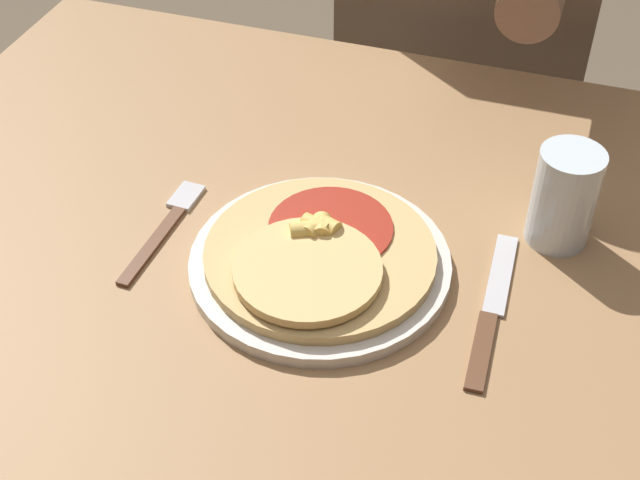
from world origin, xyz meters
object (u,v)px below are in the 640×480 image
Objects in this scene: dining_table at (269,350)px; fork at (167,224)px; knife at (491,310)px; drinking_glass at (564,197)px; plate at (320,263)px; pizza at (318,255)px.

fork is at bearing 159.41° from dining_table.
knife is 1.97× the size of drinking_glass.
dining_table is 5.90× the size of fork.
dining_table is at bearing -139.77° from plate.
plate is at bearing -3.46° from fork.
dining_table is at bearing -143.68° from pizza.
drinking_glass reaches higher than pizza.
knife is 0.15m from drinking_glass.
knife is at bearing -109.08° from drinking_glass.
pizza reaches higher than dining_table.
fork is (-0.13, 0.05, 0.11)m from dining_table.
pizza is 0.18m from fork.
pizza is at bearing 36.32° from dining_table.
drinking_glass is at bearing 30.12° from pizza.
drinking_glass is (0.23, 0.13, 0.05)m from plate.
fork reaches higher than dining_table.
dining_table is 0.13m from plate.
pizza is (0.05, 0.03, 0.13)m from dining_table.
dining_table is at bearing -20.59° from fork.
drinking_glass is (0.41, 0.12, 0.05)m from fork.
plate is at bearing 177.93° from knife.
fork and knife have the same top height.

